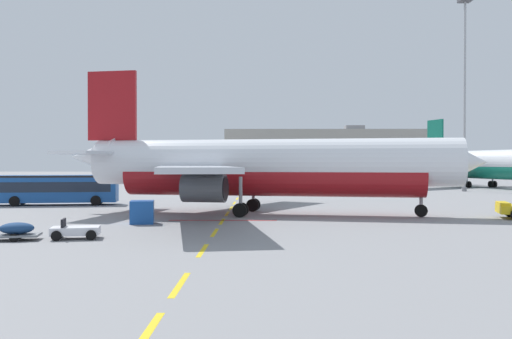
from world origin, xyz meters
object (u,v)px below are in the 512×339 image
(airliner_far_center, at_px, (486,164))
(airliner_foreground, at_px, (264,166))
(apron_light_mast_far, at_px, (465,73))
(uld_cargo_container, at_px, (142,212))
(apron_shuttle_bus, at_px, (56,188))

(airliner_far_center, bearing_deg, airliner_foreground, -128.40)
(airliner_foreground, bearing_deg, apron_light_mast_far, 50.66)
(airliner_far_center, bearing_deg, apron_light_mast_far, -125.06)
(airliner_foreground, relative_size, uld_cargo_container, 19.17)
(airliner_far_center, relative_size, apron_light_mast_far, 1.22)
(apron_shuttle_bus, relative_size, apron_light_mast_far, 0.43)
(airliner_far_center, relative_size, uld_cargo_container, 19.17)
(airliner_foreground, xyz_separation_m, airliner_far_center, (37.50, 47.31, 0.08))
(apron_shuttle_bus, distance_m, apron_light_mast_far, 59.49)
(airliner_foreground, bearing_deg, apron_shuttle_bus, 155.05)
(uld_cargo_container, relative_size, apron_light_mast_far, 0.06)
(airliner_far_center, height_order, apron_light_mast_far, apron_light_mast_far)
(airliner_far_center, bearing_deg, uld_cargo_container, -130.30)
(apron_shuttle_bus, bearing_deg, uld_cargo_container, -53.66)
(airliner_foreground, height_order, uld_cargo_container, airliner_foreground)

